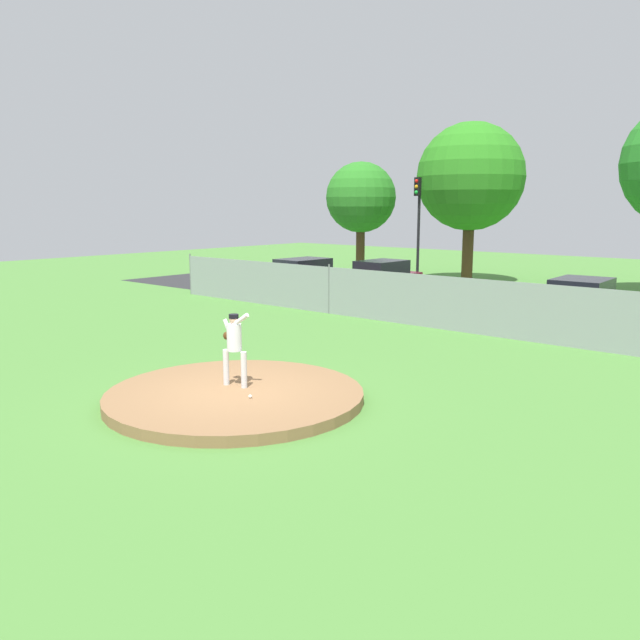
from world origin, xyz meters
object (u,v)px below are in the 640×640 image
pitcher_youth (234,342)px  parked_car_burgundy (381,280)px  baseball (250,396)px  parked_car_white (303,276)px  parked_car_navy (581,302)px  traffic_light_near (418,214)px

pitcher_youth → parked_car_burgundy: pitcher_youth is taller
pitcher_youth → baseball: (0.91, -0.40, -0.95)m
parked_car_white → parked_car_burgundy: bearing=7.8°
baseball → parked_car_navy: bearing=83.1°
traffic_light_near → parked_car_navy: bearing=-24.3°
baseball → parked_car_burgundy: (-7.26, 14.95, 0.55)m
pitcher_youth → traffic_light_near: bearing=110.6°
parked_car_navy → traffic_light_near: bearing=155.7°
parked_car_white → traffic_light_near: traffic_light_near is taller
parked_car_burgundy → parked_car_navy: bearing=-3.0°
parked_car_navy → parked_car_burgundy: parked_car_burgundy is taller
traffic_light_near → pitcher_youth: bearing=-69.4°
pitcher_youth → baseball: pitcher_youth is taller
baseball → parked_car_burgundy: size_ratio=0.02×
baseball → traffic_light_near: traffic_light_near is taller
parked_car_navy → parked_car_burgundy: size_ratio=1.02×
pitcher_youth → traffic_light_near: size_ratio=0.30×
baseball → traffic_light_near: size_ratio=0.01×
parked_car_navy → parked_car_white: (-13.29, -0.11, 0.02)m
traffic_light_near → parked_car_burgundy: bearing=-81.8°
parked_car_white → traffic_light_near: bearing=50.0°
baseball → parked_car_white: (-11.53, 14.37, 0.51)m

